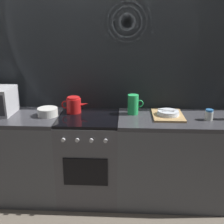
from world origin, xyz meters
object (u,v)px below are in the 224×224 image
at_px(mixing_bowl, 48,112).
at_px(spice_jar, 209,115).
at_px(kettle, 74,105).
at_px(stove_unit, 90,157).
at_px(dish_pile, 168,114).
at_px(pitcher, 133,104).

xyz_separation_m(mixing_bowl, spice_jar, (1.57, -0.04, 0.01)).
height_order(kettle, mixing_bowl, kettle).
bearing_deg(mixing_bowl, kettle, 25.66).
bearing_deg(stove_unit, spice_jar, -2.03).
bearing_deg(dish_pile, pitcher, 169.81).
relative_size(stove_unit, kettle, 3.16).
bearing_deg(stove_unit, pitcher, 13.42).
bearing_deg(dish_pile, mixing_bowl, -178.04).
relative_size(stove_unit, pitcher, 4.50).
relative_size(dish_pile, spice_jar, 3.81).
bearing_deg(pitcher, spice_jar, -11.54).
height_order(mixing_bowl, pitcher, pitcher).
relative_size(mixing_bowl, dish_pile, 0.50).
xyz_separation_m(mixing_bowl, dish_pile, (1.20, 0.04, -0.02)).
height_order(mixing_bowl, spice_jar, spice_jar).
relative_size(stove_unit, dish_pile, 2.25).
xyz_separation_m(kettle, pitcher, (0.61, -0.01, 0.02)).
bearing_deg(pitcher, mixing_bowl, -173.13).
bearing_deg(mixing_bowl, spice_jar, -1.62).
relative_size(kettle, dish_pile, 0.71).
relative_size(pitcher, spice_jar, 1.90).
height_order(stove_unit, pitcher, pitcher).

